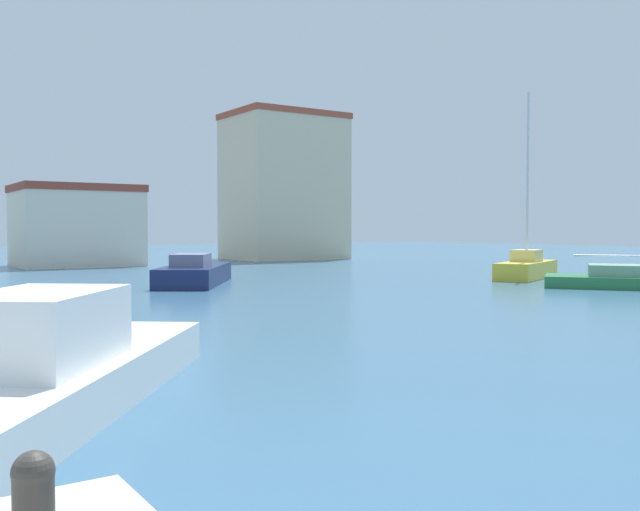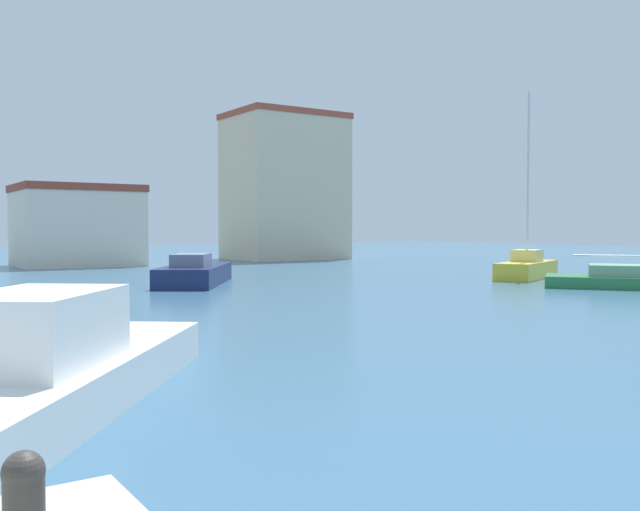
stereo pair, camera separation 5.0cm
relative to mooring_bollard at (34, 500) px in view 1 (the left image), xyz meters
The scene contains 8 objects.
water 25.53m from the mooring_bollard, 59.44° to the left, with size 160.00×160.00×0.00m, color #38607F.
mooring_bollard is the anchor object (origin of this frame).
sailboat_yellow_distant_east 35.65m from the mooring_bollard, 36.40° to the left, with size 6.16×4.09×9.70m.
sailboat_green_near_pier 31.40m from the mooring_bollard, 27.21° to the left, with size 7.12×8.22×11.23m.
motorboat_white_far_right 7.35m from the mooring_bollard, 77.44° to the left, with size 7.24×8.45×1.75m.
motorboat_navy_far_left 30.03m from the mooring_bollard, 65.12° to the left, with size 6.09×7.37×1.46m.
waterfront_apartments 48.45m from the mooring_bollard, 75.24° to the left, with size 8.02×6.86×5.62m.
warehouse_block 57.31m from the mooring_bollard, 58.09° to the left, with size 9.30×7.32×12.41m.
Camera 1 is at (1.40, -5.22, 2.63)m, focal length 39.30 mm.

